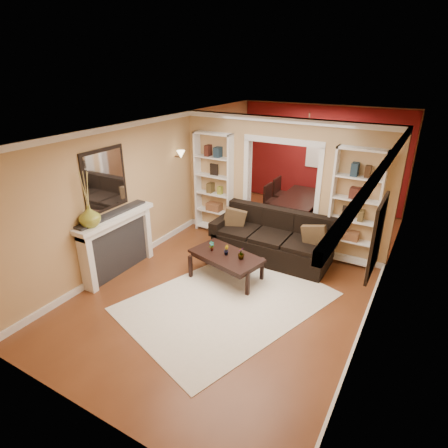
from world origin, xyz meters
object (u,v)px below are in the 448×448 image
Objects in this scene: coffee_table at (226,266)px; bookshelf_right at (355,209)px; bookshelf_left at (214,184)px; dining_table at (301,208)px; sofa at (272,237)px; fireplace at (119,245)px.

coffee_table is 2.66m from bookshelf_right.
bookshelf_left reaches higher than coffee_table.
bookshelf_right reaches higher than dining_table.
dining_table is at bearing 46.63° from bookshelf_left.
coffee_table is at bearing -53.15° from bookshelf_left.
bookshelf_left is at bearing 161.21° from sofa.
sofa reaches higher than dining_table.
dining_table is at bearing 133.36° from bookshelf_right.
fireplace is (-2.25, -1.95, 0.11)m from sofa.
bookshelf_right is 2.41m from dining_table.
bookshelf_left is (-1.71, 0.58, 0.68)m from sofa.
sofa is at bearing -18.79° from bookshelf_left.
bookshelf_right reaches higher than coffee_table.
fireplace is (-3.64, -2.53, -0.57)m from bookshelf_right.
bookshelf_left reaches higher than dining_table.
coffee_table is at bearing -136.10° from bookshelf_right.
bookshelf_left and bookshelf_right have the same top height.
bookshelf_right is 1.35× the size of fireplace.
fireplace reaches higher than coffee_table.
sofa is 1.93m from bookshelf_left.
dining_table is at bearing 99.38° from coffee_table.
sofa is at bearing 40.98° from fireplace.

